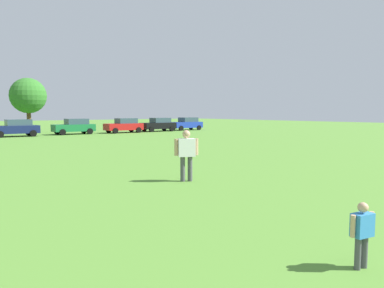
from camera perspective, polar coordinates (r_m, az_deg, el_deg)
The scene contains 8 objects.
child_kite_flyer at distance 6.28m, azimuth 25.02°, elevation -12.00°, with size 0.49×0.24×1.04m.
adult_bystander at distance 12.62m, azimuth -0.89°, elevation -1.11°, with size 0.79×0.53×1.78m.
parked_car_navy_2 at distance 39.54m, azimuth -25.81°, elevation 2.28°, with size 4.30×2.02×1.68m.
parked_car_green_3 at distance 41.37m, azimuth -17.89°, elevation 2.64°, with size 4.30×2.02×1.68m.
parked_car_red_4 at distance 42.99m, azimuth -10.54°, elevation 2.88°, with size 4.30×2.02×1.68m.
parked_car_black_5 at distance 45.57m, azimuth -5.24°, elevation 3.06°, with size 4.30×2.02×1.68m.
parked_car_blue_6 at distance 48.62m, azimuth -0.84°, elevation 3.20°, with size 4.30×2.02×1.68m.
tree_far_right at distance 46.04m, azimuth -24.22°, elevation 6.87°, with size 4.03×4.03×6.28m.
Camera 1 is at (-2.99, 2.02, 2.41)m, focal length 34.16 mm.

